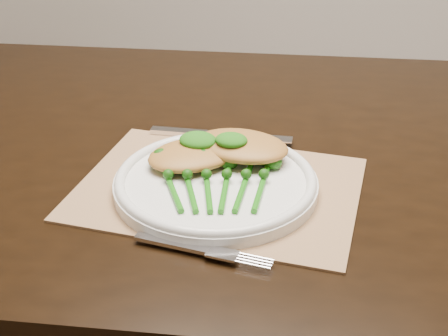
% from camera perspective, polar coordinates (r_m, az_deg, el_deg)
% --- Properties ---
extents(dining_table, '(1.72, 1.13, 0.75)m').
position_cam_1_polar(dining_table, '(1.25, 2.97, -13.16)').
color(dining_table, black).
rests_on(dining_table, ground).
extents(placemat, '(0.40, 0.30, 0.00)m').
position_cam_1_polar(placemat, '(0.90, -0.52, -1.86)').
color(placemat, '#9C744F').
rests_on(placemat, dining_table).
extents(dinner_plate, '(0.29, 0.29, 0.03)m').
position_cam_1_polar(dinner_plate, '(0.89, -0.76, -1.26)').
color(dinner_plate, silver).
rests_on(dinner_plate, placemat).
extents(knife, '(0.24, 0.04, 0.01)m').
position_cam_1_polar(knife, '(1.04, -1.57, 3.13)').
color(knife, silver).
rests_on(knife, placemat).
extents(fork, '(0.18, 0.03, 0.01)m').
position_cam_1_polar(fork, '(0.76, -1.19, -7.67)').
color(fork, silver).
rests_on(fork, placemat).
extents(chicken_fillet_left, '(0.17, 0.17, 0.03)m').
position_cam_1_polar(chicken_fillet_left, '(0.92, -2.76, 1.26)').
color(chicken_fillet_left, '#AF7732').
rests_on(chicken_fillet_left, dinner_plate).
extents(chicken_fillet_right, '(0.15, 0.11, 0.03)m').
position_cam_1_polar(chicken_fillet_right, '(0.93, 1.55, 2.05)').
color(chicken_fillet_right, '#AF7732').
rests_on(chicken_fillet_right, dinner_plate).
extents(pesto_dollop_left, '(0.06, 0.05, 0.02)m').
position_cam_1_polar(pesto_dollop_left, '(0.92, -2.40, 2.54)').
color(pesto_dollop_left, '#134C0A').
rests_on(pesto_dollop_left, chicken_fillet_left).
extents(pesto_dollop_right, '(0.05, 0.04, 0.02)m').
position_cam_1_polar(pesto_dollop_right, '(0.91, 0.68, 2.57)').
color(pesto_dollop_right, '#134C0A').
rests_on(pesto_dollop_right, chicken_fillet_right).
extents(broccolini_bundle, '(0.19, 0.20, 0.04)m').
position_cam_1_polar(broccolini_bundle, '(0.86, -0.70, -1.70)').
color(broccolini_bundle, '#17680D').
rests_on(broccolini_bundle, dinner_plate).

